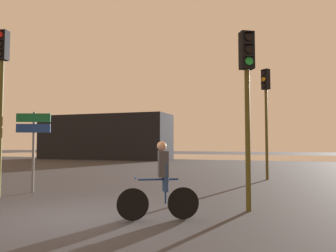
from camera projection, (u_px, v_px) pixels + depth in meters
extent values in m
plane|color=#333338|center=(70.00, 218.00, 6.96)|extent=(120.00, 120.00, 0.00)
cube|color=#9E937F|center=(242.00, 157.00, 38.74)|extent=(80.00, 16.00, 0.01)
cube|color=black|center=(105.00, 137.00, 33.54)|extent=(13.60, 4.00, 4.49)
cylinder|color=#4C4719|center=(248.00, 139.00, 7.70)|extent=(0.12, 0.12, 3.35)
cube|color=black|center=(247.00, 51.00, 7.82)|extent=(0.40, 0.37, 0.90)
cylinder|color=black|center=(249.00, 37.00, 7.70)|extent=(0.18, 0.12, 0.19)
cube|color=black|center=(249.00, 32.00, 7.69)|extent=(0.22, 0.20, 0.02)
cylinder|color=black|center=(249.00, 49.00, 7.69)|extent=(0.18, 0.12, 0.19)
cube|color=black|center=(249.00, 44.00, 7.67)|extent=(0.22, 0.20, 0.02)
cylinder|color=green|center=(249.00, 61.00, 7.67)|extent=(0.18, 0.12, 0.19)
cube|color=black|center=(249.00, 56.00, 7.66)|extent=(0.22, 0.20, 0.02)
cylinder|color=#4C4719|center=(267.00, 134.00, 14.38)|extent=(0.12, 0.12, 3.97)
cube|color=black|center=(266.00, 79.00, 14.51)|extent=(0.40, 0.38, 0.90)
cylinder|color=black|center=(264.00, 73.00, 14.45)|extent=(0.17, 0.14, 0.19)
cube|color=black|center=(263.00, 70.00, 14.45)|extent=(0.22, 0.21, 0.02)
cylinder|color=orange|center=(264.00, 79.00, 14.44)|extent=(0.17, 0.14, 0.19)
cube|color=black|center=(263.00, 77.00, 14.43)|extent=(0.22, 0.21, 0.02)
cylinder|color=black|center=(264.00, 86.00, 14.42)|extent=(0.17, 0.14, 0.19)
cube|color=black|center=(263.00, 83.00, 14.42)|extent=(0.22, 0.21, 0.02)
cylinder|color=#4C4719|center=(0.00, 128.00, 9.64)|extent=(0.12, 0.12, 4.06)
cube|color=black|center=(3.00, 45.00, 9.77)|extent=(0.36, 0.29, 0.90)
cylinder|color=red|center=(0.00, 34.00, 9.66)|extent=(0.19, 0.06, 0.19)
cylinder|color=slate|center=(33.00, 152.00, 10.57)|extent=(0.08, 0.08, 2.60)
cube|color=#116038|center=(33.00, 118.00, 10.57)|extent=(1.04, 0.41, 0.28)
cube|color=navy|center=(33.00, 128.00, 10.56)|extent=(1.04, 0.41, 0.28)
cylinder|color=black|center=(133.00, 204.00, 6.69)|extent=(0.61, 0.33, 0.66)
cylinder|color=black|center=(183.00, 203.00, 6.83)|extent=(0.61, 0.33, 0.66)
cylinder|color=navy|center=(158.00, 179.00, 6.78)|extent=(0.77, 0.41, 0.04)
cylinder|color=navy|center=(165.00, 190.00, 6.79)|extent=(0.04, 0.04, 0.55)
cylinder|color=navy|center=(135.00, 177.00, 6.72)|extent=(0.23, 0.42, 0.03)
cylinder|color=navy|center=(165.00, 176.00, 6.91)|extent=(0.11, 0.11, 0.60)
cylinder|color=navy|center=(166.00, 177.00, 6.71)|extent=(0.11, 0.11, 0.60)
cube|color=#3F3F47|center=(163.00, 164.00, 6.81)|extent=(0.31, 0.36, 0.54)
sphere|color=tan|center=(162.00, 146.00, 6.83)|extent=(0.20, 0.20, 0.20)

